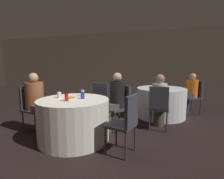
# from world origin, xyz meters

# --- Properties ---
(ground_plane) EXTENTS (16.00, 16.00, 0.00)m
(ground_plane) POSITION_xyz_m (0.00, 0.00, 0.00)
(ground_plane) COLOR black
(wall_back) EXTENTS (16.00, 0.06, 2.80)m
(wall_back) POSITION_xyz_m (0.00, 5.20, 1.40)
(wall_back) COLOR gray
(wall_back) RESTS_ON ground_plane
(table_near) EXTENTS (1.26, 1.26, 0.75)m
(table_near) POSITION_xyz_m (0.08, 0.05, 0.38)
(table_near) COLOR white
(table_near) RESTS_ON ground_plane
(table_far) EXTENTS (1.25, 1.25, 0.75)m
(table_far) POSITION_xyz_m (1.44, 2.07, 0.38)
(table_far) COLOR white
(table_far) RESTS_ON ground_plane
(chair_near_northeast) EXTENTS (0.56, 0.56, 0.93)m
(chair_near_northeast) POSITION_xyz_m (0.72, 0.88, 0.56)
(chair_near_northeast) COLOR #383842
(chair_near_northeast) RESTS_ON ground_plane
(chair_near_west) EXTENTS (0.44, 0.43, 0.93)m
(chair_near_west) POSITION_xyz_m (-0.96, 0.13, 0.56)
(chair_near_west) COLOR #383842
(chair_near_west) RESTS_ON ground_plane
(chair_near_north) EXTENTS (0.41, 0.41, 0.93)m
(chair_near_north) POSITION_xyz_m (0.11, 1.09, 0.56)
(chair_near_north) COLOR #383842
(chair_near_north) RESTS_ON ground_plane
(chair_near_east) EXTENTS (0.47, 0.46, 0.93)m
(chair_near_east) POSITION_xyz_m (1.11, -0.14, 0.56)
(chair_near_east) COLOR #383842
(chair_near_east) RESTS_ON ground_plane
(chair_far_northeast) EXTENTS (0.56, 0.56, 0.93)m
(chair_far_northeast) POSITION_xyz_m (2.29, 2.68, 0.56)
(chair_far_northeast) COLOR #383842
(chair_far_northeast) RESTS_ON ground_plane
(chair_far_south) EXTENTS (0.41, 0.42, 0.93)m
(chair_far_south) POSITION_xyz_m (1.48, 1.03, 0.56)
(chair_far_south) COLOR #383842
(chair_far_south) RESTS_ON ground_plane
(person_white_shirt) EXTENTS (0.31, 0.49, 1.17)m
(person_white_shirt) POSITION_xyz_m (1.47, 1.20, 0.58)
(person_white_shirt) COLOR #4C4238
(person_white_shirt) RESTS_ON ground_plane
(person_orange_shirt) EXTENTS (0.46, 0.43, 1.13)m
(person_orange_shirt) POSITION_xyz_m (2.15, 2.58, 0.56)
(person_orange_shirt) COLOR #33384C
(person_orange_shirt) RESTS_ON ground_plane
(person_floral_shirt) EXTENTS (0.52, 0.37, 1.20)m
(person_floral_shirt) POSITION_xyz_m (-0.80, 0.12, 0.62)
(person_floral_shirt) COLOR #4C4238
(person_floral_shirt) RESTS_ON ground_plane
(person_black_shirt) EXTENTS (0.43, 0.45, 1.20)m
(person_black_shirt) POSITION_xyz_m (0.61, 0.75, 0.59)
(person_black_shirt) COLOR #4C4238
(person_black_shirt) RESTS_ON ground_plane
(pizza_plate_near) EXTENTS (0.25, 0.25, 0.02)m
(pizza_plate_near) POSITION_xyz_m (-0.01, 0.09, 0.76)
(pizza_plate_near) COLOR white
(pizza_plate_near) RESTS_ON table_near
(soda_can_silver) EXTENTS (0.07, 0.07, 0.12)m
(soda_can_silver) POSITION_xyz_m (0.09, 0.37, 0.81)
(soda_can_silver) COLOR silver
(soda_can_silver) RESTS_ON table_near
(soda_can_red) EXTENTS (0.07, 0.07, 0.12)m
(soda_can_red) POSITION_xyz_m (0.07, -0.13, 0.81)
(soda_can_red) COLOR red
(soda_can_red) RESTS_ON table_near
(soda_can_blue) EXTENTS (0.07, 0.07, 0.12)m
(soda_can_blue) POSITION_xyz_m (0.22, 0.15, 0.81)
(soda_can_blue) COLOR #1E38A5
(soda_can_blue) RESTS_ON table_near
(cup_near) EXTENTS (0.07, 0.07, 0.11)m
(cup_near) POSITION_xyz_m (-0.23, 0.07, 0.81)
(cup_near) COLOR silver
(cup_near) RESTS_ON table_near
(bottle_far) EXTENTS (0.09, 0.09, 0.20)m
(bottle_far) POSITION_xyz_m (1.40, 1.94, 0.85)
(bottle_far) COLOR white
(bottle_far) RESTS_ON table_far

